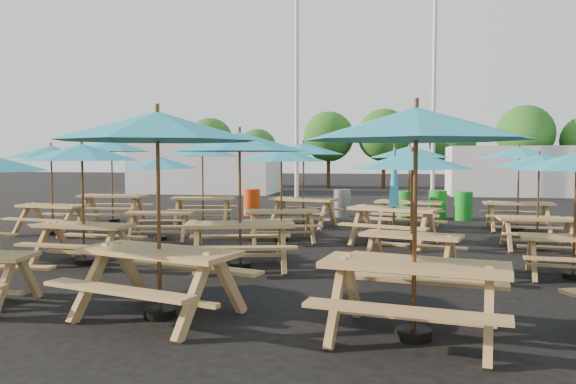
% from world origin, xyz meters
% --- Properties ---
extents(ground, '(120.00, 120.00, 0.00)m').
position_xyz_m(ground, '(0.00, 0.00, 0.00)').
color(ground, black).
rests_on(ground, ground).
extents(picnic_unit_2, '(2.53, 2.53, 2.31)m').
position_xyz_m(picnic_unit_2, '(-5.96, 0.31, 2.02)').
color(picnic_unit_2, '#B0874E').
rests_on(picnic_unit_2, ground).
extents(picnic_unit_3, '(2.62, 2.62, 2.55)m').
position_xyz_m(picnic_unit_3, '(-5.78, 3.09, 2.22)').
color(picnic_unit_3, '#B0874E').
rests_on(picnic_unit_3, ground).
extents(picnic_unit_5, '(2.33, 2.33, 2.26)m').
position_xyz_m(picnic_unit_5, '(-2.93, -3.26, 1.97)').
color(picnic_unit_5, '#B0874E').
rests_on(picnic_unit_5, ground).
extents(picnic_unit_6, '(2.33, 2.33, 2.03)m').
position_xyz_m(picnic_unit_6, '(-2.84, -0.08, 1.77)').
color(picnic_unit_6, '#B0874E').
rests_on(picnic_unit_6, ground).
extents(picnic_unit_7, '(2.68, 2.68, 2.38)m').
position_xyz_m(picnic_unit_7, '(-2.97, 3.35, 2.08)').
color(picnic_unit_7, '#B0874E').
rests_on(picnic_unit_7, ground).
extents(picnic_unit_8, '(3.06, 3.06, 2.56)m').
position_xyz_m(picnic_unit_8, '(-0.11, -6.26, 2.23)').
color(picnic_unit_8, '#B0874E').
rests_on(picnic_unit_8, ground).
extents(picnic_unit_9, '(2.93, 2.93, 2.46)m').
position_xyz_m(picnic_unit_9, '(0.02, -3.08, 2.14)').
color(picnic_unit_9, '#B0874E').
rests_on(picnic_unit_9, ground).
extents(picnic_unit_10, '(2.72, 2.72, 2.23)m').
position_xyz_m(picnic_unit_10, '(0.08, 0.28, 1.94)').
color(picnic_unit_10, '#B0874E').
rests_on(picnic_unit_10, ground).
extents(picnic_unit_11, '(2.86, 2.86, 2.43)m').
position_xyz_m(picnic_unit_11, '(0.12, 3.24, 2.12)').
color(picnic_unit_11, '#B0874E').
rests_on(picnic_unit_11, ground).
extents(picnic_unit_12, '(2.82, 2.82, 2.54)m').
position_xyz_m(picnic_unit_12, '(2.95, -6.51, 2.21)').
color(picnic_unit_12, '#B0874E').
rests_on(picnic_unit_12, ground).
extents(picnic_unit_13, '(2.51, 2.51, 2.10)m').
position_xyz_m(picnic_unit_13, '(3.00, -3.09, 1.84)').
color(picnic_unit_13, '#B0874E').
rests_on(picnic_unit_13, ground).
extents(picnic_unit_14, '(2.46, 2.30, 2.55)m').
position_xyz_m(picnic_unit_14, '(2.70, 0.22, 1.05)').
color(picnic_unit_14, '#B0874E').
rests_on(picnic_unit_14, ground).
extents(picnic_unit_15, '(2.63, 2.63, 2.33)m').
position_xyz_m(picnic_unit_15, '(3.09, 3.29, 2.03)').
color(picnic_unit_15, '#B0874E').
rests_on(picnic_unit_15, ground).
extents(picnic_unit_18, '(2.02, 2.02, 2.07)m').
position_xyz_m(picnic_unit_18, '(5.74, 0.14, 1.81)').
color(picnic_unit_18, '#B0874E').
rests_on(picnic_unit_18, ground).
extents(picnic_unit_19, '(2.27, 2.27, 2.30)m').
position_xyz_m(picnic_unit_19, '(6.00, 3.48, 2.01)').
color(picnic_unit_19, '#B0874E').
rests_on(picnic_unit_19, ground).
extents(waste_bin_0, '(0.57, 0.57, 0.91)m').
position_xyz_m(waste_bin_0, '(-2.15, 6.03, 0.46)').
color(waste_bin_0, '#D43D0C').
rests_on(waste_bin_0, ground).
extents(waste_bin_1, '(0.57, 0.57, 0.91)m').
position_xyz_m(waste_bin_1, '(0.94, 6.23, 0.46)').
color(waste_bin_1, gray).
rests_on(waste_bin_1, ground).
extents(waste_bin_2, '(0.57, 0.57, 0.91)m').
position_xyz_m(waste_bin_2, '(3.05, 5.75, 0.46)').
color(waste_bin_2, '#1A8F23').
rests_on(waste_bin_2, ground).
extents(waste_bin_3, '(0.57, 0.57, 0.91)m').
position_xyz_m(waste_bin_3, '(4.08, 6.23, 0.46)').
color(waste_bin_3, '#1A8F23').
rests_on(waste_bin_3, ground).
extents(waste_bin_4, '(0.57, 0.57, 0.91)m').
position_xyz_m(waste_bin_4, '(4.84, 5.81, 0.46)').
color(waste_bin_4, '#1A8F23').
rests_on(waste_bin_4, ground).
extents(mast_0, '(0.20, 0.20, 12.00)m').
position_xyz_m(mast_0, '(-2.00, 14.00, 6.00)').
color(mast_0, silver).
rests_on(mast_0, ground).
extents(mast_1, '(0.20, 0.20, 12.00)m').
position_xyz_m(mast_1, '(4.50, 16.00, 6.00)').
color(mast_1, silver).
rests_on(mast_1, ground).
extents(event_tent_0, '(8.00, 4.00, 2.80)m').
position_xyz_m(event_tent_0, '(-8.00, 18.00, 1.40)').
color(event_tent_0, silver).
rests_on(event_tent_0, ground).
extents(event_tent_1, '(7.00, 4.00, 2.60)m').
position_xyz_m(event_tent_1, '(9.00, 19.00, 1.30)').
color(event_tent_1, silver).
rests_on(event_tent_1, ground).
extents(tree_0, '(2.80, 2.80, 4.24)m').
position_xyz_m(tree_0, '(-14.07, 25.25, 2.83)').
color(tree_0, '#382314').
rests_on(tree_0, ground).
extents(tree_1, '(3.11, 3.11, 4.72)m').
position_xyz_m(tree_1, '(-9.74, 23.90, 3.15)').
color(tree_1, '#382314').
rests_on(tree_1, ground).
extents(tree_2, '(2.59, 2.59, 3.93)m').
position_xyz_m(tree_2, '(-6.39, 23.65, 2.62)').
color(tree_2, '#382314').
rests_on(tree_2, ground).
extents(tree_3, '(3.36, 3.36, 5.09)m').
position_xyz_m(tree_3, '(-1.75, 24.72, 3.41)').
color(tree_3, '#382314').
rests_on(tree_3, ground).
extents(tree_4, '(3.41, 3.41, 5.17)m').
position_xyz_m(tree_4, '(1.90, 24.26, 3.46)').
color(tree_4, '#382314').
rests_on(tree_4, ground).
extents(tree_5, '(2.94, 2.94, 4.45)m').
position_xyz_m(tree_5, '(6.22, 24.67, 2.97)').
color(tree_5, '#382314').
rests_on(tree_5, ground).
extents(tree_6, '(3.38, 3.38, 5.13)m').
position_xyz_m(tree_6, '(10.23, 22.90, 3.43)').
color(tree_6, '#382314').
rests_on(tree_6, ground).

